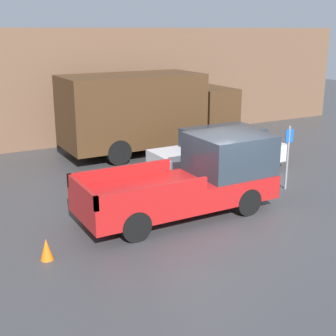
{
  "coord_description": "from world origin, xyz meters",
  "views": [
    {
      "loc": [
        -6.9,
        -9.6,
        4.81
      ],
      "look_at": [
        -0.72,
        1.47,
        1.03
      ],
      "focal_mm": 50.0,
      "sensor_mm": 36.0,
      "label": 1
    }
  ],
  "objects_px": {
    "car": "(220,150)",
    "parking_sign": "(288,154)",
    "pickup_truck": "(195,178)",
    "traffic_cone": "(46,249)",
    "delivery_truck": "(146,110)"
  },
  "relations": [
    {
      "from": "car",
      "to": "parking_sign",
      "type": "distance_m",
      "value": 2.67
    },
    {
      "from": "pickup_truck",
      "to": "traffic_cone",
      "type": "relative_size",
      "value": 10.91
    },
    {
      "from": "parking_sign",
      "to": "traffic_cone",
      "type": "height_order",
      "value": "parking_sign"
    },
    {
      "from": "delivery_truck",
      "to": "traffic_cone",
      "type": "height_order",
      "value": "delivery_truck"
    },
    {
      "from": "pickup_truck",
      "to": "parking_sign",
      "type": "distance_m",
      "value": 3.49
    },
    {
      "from": "delivery_truck",
      "to": "parking_sign",
      "type": "height_order",
      "value": "delivery_truck"
    },
    {
      "from": "traffic_cone",
      "to": "parking_sign",
      "type": "bearing_deg",
      "value": 7.34
    },
    {
      "from": "car",
      "to": "parking_sign",
      "type": "bearing_deg",
      "value": -74.68
    },
    {
      "from": "car",
      "to": "delivery_truck",
      "type": "relative_size",
      "value": 0.67
    },
    {
      "from": "parking_sign",
      "to": "delivery_truck",
      "type": "bearing_deg",
      "value": 105.54
    },
    {
      "from": "parking_sign",
      "to": "traffic_cone",
      "type": "bearing_deg",
      "value": -172.66
    },
    {
      "from": "pickup_truck",
      "to": "traffic_cone",
      "type": "height_order",
      "value": "pickup_truck"
    },
    {
      "from": "pickup_truck",
      "to": "parking_sign",
      "type": "relative_size",
      "value": 2.66
    },
    {
      "from": "pickup_truck",
      "to": "parking_sign",
      "type": "height_order",
      "value": "pickup_truck"
    },
    {
      "from": "car",
      "to": "pickup_truck",
      "type": "bearing_deg",
      "value": -135.08
    }
  ]
}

